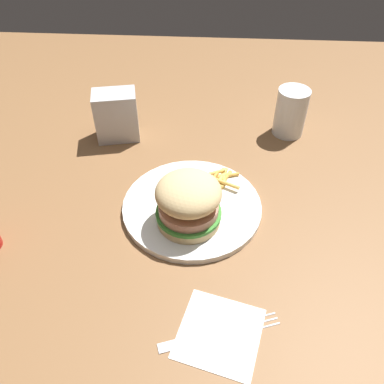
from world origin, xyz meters
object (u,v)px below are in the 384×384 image
Objects in this scene: fork at (221,332)px; napkin_dispenser at (116,116)px; fries_pile at (215,181)px; drink_glass at (290,115)px; napkin at (219,333)px; sandwich at (188,201)px; plate at (192,206)px.

fork is 0.51m from napkin_dispenser.
fries_pile is at bearing 92.95° from fork.
fork is at bearing -74.84° from napkin_dispenser.
fries_pile is 0.58× the size of fork.
napkin_dispenser is at bearing -173.86° from drink_glass.
napkin_dispenser is (-0.23, 0.45, 0.05)m from fork.
sandwich is at bearing 106.04° from napkin.
napkin_dispenser reaches higher than napkin.
sandwich reaches higher than napkin.
plate is 0.24m from fork.
drink_glass reaches higher than fries_pile.
fork is at bearing 18.95° from napkin.
plate is at bearing 103.08° from fork.
drink_glass is 0.98× the size of napkin_dispenser.
sandwich is at bearing 106.48° from fork.
napkin_dispenser reaches higher than sandwich.
sandwich is 1.02× the size of napkin.
fries_pile is 0.90× the size of napkin.
sandwich is at bearing -67.79° from napkin_dispenser.
drink_glass reaches higher than plate.
fries_pile is 0.27m from napkin_dispenser.
napkin_dispenser is at bearing 144.06° from fries_pile.
plate is 0.33m from drink_glass.
fork is 0.52m from drink_glass.
sandwich is 1.14× the size of fries_pile.
drink_glass is (0.20, 0.30, -0.01)m from sandwich.
fries_pile is at bearing -47.93° from napkin_dispenser.
napkin is 0.52m from drink_glass.
fork is 1.57× the size of napkin_dispenser.
napkin is 0.00m from fork.
napkin is at bearing -161.05° from fork.
fries_pile is 0.91× the size of napkin_dispenser.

